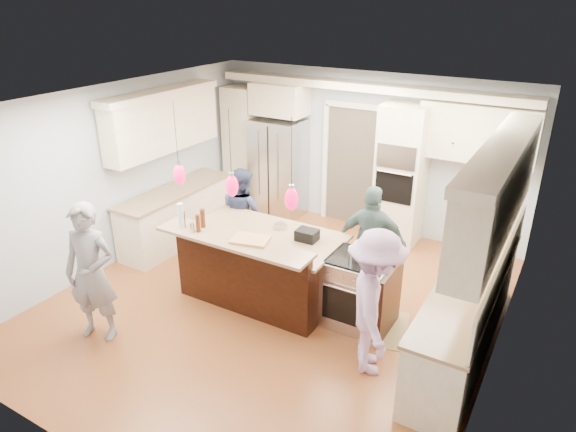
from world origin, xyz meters
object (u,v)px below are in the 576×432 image
at_px(person_far_left, 243,214).
at_px(person_bar_end, 91,273).
at_px(refrigerator, 278,168).
at_px(island_range, 360,292).
at_px(kitchen_island, 262,264).

bearing_deg(person_far_left, person_bar_end, 99.08).
height_order(refrigerator, person_bar_end, refrigerator).
height_order(island_range, person_bar_end, person_bar_end).
distance_m(refrigerator, island_range, 3.71).
bearing_deg(island_range, person_far_left, 162.75).
distance_m(refrigerator, person_far_left, 1.85).
bearing_deg(person_bar_end, refrigerator, 72.55).
distance_m(refrigerator, kitchen_island, 2.91).
bearing_deg(person_bar_end, person_far_left, 63.19).
relative_size(kitchen_island, person_far_left, 1.42).
xyz_separation_m(island_range, person_far_left, (-2.26, 0.70, 0.28)).
xyz_separation_m(kitchen_island, person_bar_end, (-1.22, -1.75, 0.38)).
height_order(person_bar_end, person_far_left, person_bar_end).
height_order(refrigerator, person_far_left, refrigerator).
bearing_deg(person_bar_end, kitchen_island, 36.61).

